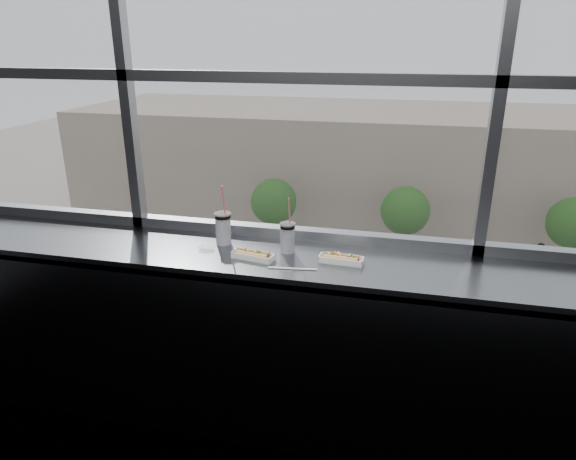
% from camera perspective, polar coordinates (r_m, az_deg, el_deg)
% --- Properties ---
extents(wall_back_lower, '(6.00, 0.00, 6.00)m').
position_cam_1_polar(wall_back_lower, '(3.24, 0.95, -9.96)').
color(wall_back_lower, black).
rests_on(wall_back_lower, ground).
extents(window_glass, '(6.00, 0.00, 6.00)m').
position_cam_1_polar(window_glass, '(2.81, 1.27, 22.71)').
color(window_glass, silver).
rests_on(window_glass, ground).
extents(window_mullions, '(6.00, 0.08, 2.40)m').
position_cam_1_polar(window_mullions, '(2.79, 1.18, 22.73)').
color(window_mullions, gray).
rests_on(window_mullions, ground).
extents(counter, '(6.00, 0.55, 0.06)m').
position_cam_1_polar(counter, '(2.76, -0.20, -3.48)').
color(counter, gray).
rests_on(counter, ground).
extents(counter_fascia, '(6.00, 0.04, 1.04)m').
position_cam_1_polar(counter_fascia, '(2.81, -1.44, -15.32)').
color(counter_fascia, gray).
rests_on(counter_fascia, ground).
extents(hotdog_tray_left, '(0.24, 0.11, 0.06)m').
position_cam_1_polar(hotdog_tray_left, '(2.71, -3.91, -2.77)').
color(hotdog_tray_left, white).
rests_on(hotdog_tray_left, counter).
extents(hotdog_tray_right, '(0.23, 0.09, 0.06)m').
position_cam_1_polar(hotdog_tray_right, '(2.67, 5.92, -3.18)').
color(hotdog_tray_right, white).
rests_on(hotdog_tray_right, counter).
extents(soda_cup_left, '(0.09, 0.09, 0.35)m').
position_cam_1_polar(soda_cup_left, '(2.90, -7.22, 0.37)').
color(soda_cup_left, white).
rests_on(soda_cup_left, counter).
extents(soda_cup_right, '(0.09, 0.09, 0.31)m').
position_cam_1_polar(soda_cup_right, '(2.77, -0.05, -0.67)').
color(soda_cup_right, white).
rests_on(soda_cup_right, counter).
extents(loose_straw, '(0.25, 0.04, 0.01)m').
position_cam_1_polar(loose_straw, '(2.59, 0.47, -4.30)').
color(loose_straw, white).
rests_on(loose_straw, counter).
extents(wrapper, '(0.10, 0.07, 0.02)m').
position_cam_1_polar(wrapper, '(2.86, -9.07, -1.98)').
color(wrapper, silver).
rests_on(wrapper, counter).
extents(plaza_ground, '(120.00, 120.00, 0.00)m').
position_cam_1_polar(plaza_ground, '(48.08, 12.01, 4.24)').
color(plaza_ground, gray).
rests_on(plaza_ground, ground).
extents(street_asphalt, '(80.00, 10.00, 0.06)m').
position_cam_1_polar(street_asphalt, '(26.27, 10.27, -9.81)').
color(street_asphalt, black).
rests_on(street_asphalt, plaza_ground).
extents(far_sidewalk, '(80.00, 6.00, 0.04)m').
position_cam_1_polar(far_sidewalk, '(33.44, 11.12, -2.99)').
color(far_sidewalk, gray).
rests_on(far_sidewalk, plaza_ground).
extents(far_building, '(50.00, 14.00, 8.00)m').
position_cam_1_polar(far_building, '(41.76, 12.16, 7.45)').
color(far_building, gray).
rests_on(far_building, plaza_ground).
extents(car_near_a, '(3.17, 6.25, 2.00)m').
position_cam_1_polar(car_near_a, '(26.22, -20.63, -8.39)').
color(car_near_a, '#98AAB7').
rests_on(car_near_a, street_asphalt).
extents(car_near_b, '(3.04, 6.84, 2.25)m').
position_cam_1_polar(car_near_b, '(23.40, -6.94, -10.43)').
color(car_near_b, '#3C3130').
rests_on(car_near_b, street_asphalt).
extents(car_near_c, '(2.94, 5.86, 1.88)m').
position_cam_1_polar(car_near_c, '(22.38, 8.30, -12.64)').
color(car_near_c, maroon).
rests_on(car_near_c, street_asphalt).
extents(car_far_b, '(2.63, 6.32, 2.11)m').
position_cam_1_polar(car_far_b, '(29.37, 14.81, -4.40)').
color(car_far_b, maroon).
rests_on(car_far_b, street_asphalt).
extents(car_near_d, '(2.98, 6.53, 2.14)m').
position_cam_1_polar(car_near_d, '(22.81, 24.05, -13.34)').
color(car_near_d, beige).
rests_on(car_near_d, street_asphalt).
extents(pedestrian_b, '(0.61, 0.81, 1.83)m').
position_cam_1_polar(pedestrian_b, '(33.62, 12.19, -1.21)').
color(pedestrian_b, '#66605B').
rests_on(pedestrian_b, far_sidewalk).
extents(pedestrian_d, '(0.61, 0.81, 1.83)m').
position_cam_1_polar(pedestrian_d, '(34.67, 26.20, -2.28)').
color(pedestrian_d, '#66605B').
rests_on(pedestrian_d, far_sidewalk).
extents(pedestrian_c, '(0.99, 0.74, 2.23)m').
position_cam_1_polar(pedestrian_c, '(32.36, 17.26, -2.20)').
color(pedestrian_c, '#66605B').
rests_on(pedestrian_c, far_sidewalk).
extents(tree_left, '(3.01, 3.01, 4.70)m').
position_cam_1_polar(tree_left, '(33.33, -1.60, 3.15)').
color(tree_left, '#47382B').
rests_on(tree_left, far_sidewalk).
extents(tree_center, '(3.02, 3.02, 4.72)m').
position_cam_1_polar(tree_center, '(32.31, 12.89, 2.08)').
color(tree_center, '#47382B').
rests_on(tree_center, far_sidewalk).
extents(tree_right, '(2.99, 2.99, 4.68)m').
position_cam_1_polar(tree_right, '(33.74, 29.14, 0.65)').
color(tree_right, '#47382B').
rests_on(tree_right, far_sidewalk).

